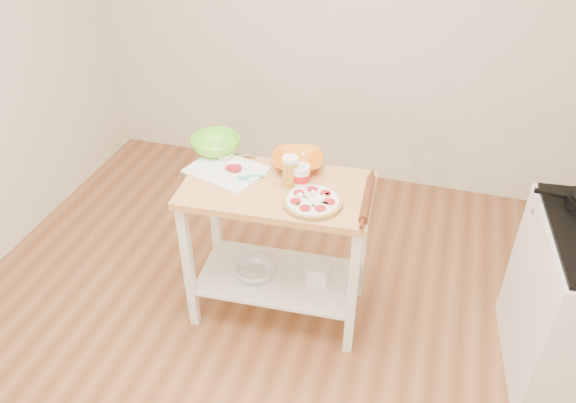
# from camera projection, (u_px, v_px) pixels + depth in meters

# --- Properties ---
(room_shell) EXTENTS (4.04, 4.54, 2.74)m
(room_shell) POSITION_uv_depth(u_px,v_px,m) (240.00, 176.00, 2.21)
(room_shell) COLOR #985C38
(room_shell) RESTS_ON ground
(prep_island) EXTENTS (1.04, 0.61, 0.90)m
(prep_island) POSITION_uv_depth(u_px,v_px,m) (278.00, 226.00, 3.11)
(prep_island) COLOR tan
(prep_island) RESTS_ON ground
(pizza) EXTENTS (0.30, 0.30, 0.05)m
(pizza) POSITION_uv_depth(u_px,v_px,m) (312.00, 201.00, 2.82)
(pizza) COLOR tan
(pizza) RESTS_ON prep_island
(cutting_board) EXTENTS (0.47, 0.40, 0.04)m
(cutting_board) POSITION_uv_depth(u_px,v_px,m) (227.00, 169.00, 3.08)
(cutting_board) COLOR white
(cutting_board) RESTS_ON prep_island
(spatula) EXTENTS (0.14, 0.09, 0.01)m
(spatula) POSITION_uv_depth(u_px,v_px,m) (250.00, 177.00, 3.00)
(spatula) COLOR #42B9B7
(spatula) RESTS_ON cutting_board
(knife) EXTENTS (0.27, 0.09, 0.01)m
(knife) POSITION_uv_depth(u_px,v_px,m) (225.00, 155.00, 3.19)
(knife) COLOR silver
(knife) RESTS_ON cutting_board
(orange_bowl) EXTENTS (0.35, 0.35, 0.07)m
(orange_bowl) POSITION_uv_depth(u_px,v_px,m) (298.00, 161.00, 3.10)
(orange_bowl) COLOR orange
(orange_bowl) RESTS_ON prep_island
(green_bowl) EXTENTS (0.31, 0.31, 0.09)m
(green_bowl) POSITION_uv_depth(u_px,v_px,m) (216.00, 145.00, 3.23)
(green_bowl) COLOR #6FDC2F
(green_bowl) RESTS_ON prep_island
(beer_pint) EXTENTS (0.09, 0.09, 0.17)m
(beer_pint) POSITION_uv_depth(u_px,v_px,m) (290.00, 172.00, 2.92)
(beer_pint) COLOR gold
(beer_pint) RESTS_ON prep_island
(yogurt_tub) EXTENTS (0.10, 0.10, 0.21)m
(yogurt_tub) POSITION_uv_depth(u_px,v_px,m) (301.00, 176.00, 2.93)
(yogurt_tub) COLOR white
(yogurt_tub) RESTS_ON prep_island
(rolling_pin) EXTENTS (0.07, 0.38, 0.04)m
(rolling_pin) POSITION_uv_depth(u_px,v_px,m) (367.00, 198.00, 2.83)
(rolling_pin) COLOR #612E16
(rolling_pin) RESTS_ON prep_island
(shelf_glass_bowl) EXTENTS (0.30, 0.30, 0.07)m
(shelf_glass_bowl) POSITION_uv_depth(u_px,v_px,m) (255.00, 271.00, 3.31)
(shelf_glass_bowl) COLOR silver
(shelf_glass_bowl) RESTS_ON prep_island
(shelf_bin) EXTENTS (0.12, 0.12, 0.12)m
(shelf_bin) POSITION_uv_depth(u_px,v_px,m) (318.00, 273.00, 3.27)
(shelf_bin) COLOR white
(shelf_bin) RESTS_ON prep_island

